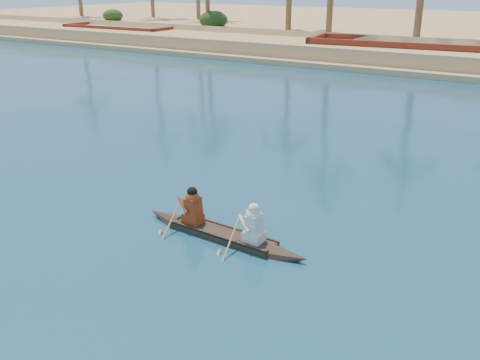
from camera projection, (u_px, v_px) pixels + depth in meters
The scene contains 3 objects.
canoe at pixel (222, 228), 12.19m from camera, with size 4.44×0.79×1.22m.
barge_left at pixel (120, 35), 49.96m from camera, with size 11.07×4.05×1.82m.
barge_mid at pixel (397, 54), 36.84m from camera, with size 12.39×5.24×2.01m.
Camera 1 is at (-0.96, -10.70, 5.58)m, focal length 40.00 mm.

